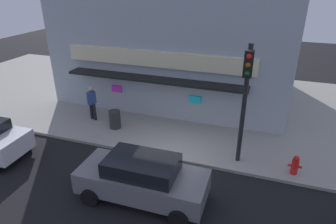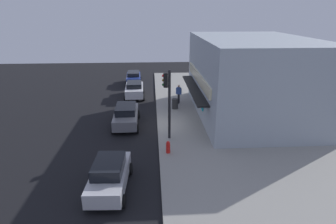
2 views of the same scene
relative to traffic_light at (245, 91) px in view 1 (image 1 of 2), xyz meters
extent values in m
plane|color=black|center=(-2.59, -0.68, -3.24)|extent=(56.78, 56.78, 0.00)
cube|color=gray|center=(-2.59, 5.62, -3.17)|extent=(37.85, 12.59, 0.13)
cube|color=#9EA8B2|center=(-4.65, 7.26, 0.09)|extent=(12.98, 8.72, 6.39)
cube|color=beige|center=(-4.65, 2.82, 0.09)|extent=(9.87, 0.16, 0.79)
cube|color=black|center=(-4.65, 2.47, -0.85)|extent=(9.35, 0.90, 0.12)
cube|color=#E533CC|center=(-6.96, 2.84, -1.76)|extent=(0.58, 0.08, 0.37)
cube|color=#19D8E5|center=(-2.56, 2.84, -1.80)|extent=(0.61, 0.08, 0.39)
cylinder|color=black|center=(0.00, 0.11, -0.69)|extent=(0.18, 0.18, 4.83)
cube|color=black|center=(0.00, -0.14, 1.05)|extent=(0.32, 0.28, 0.95)
sphere|color=red|center=(0.00, -0.29, 1.35)|extent=(0.18, 0.18, 0.18)
sphere|color=brown|center=(0.00, -0.29, 1.05)|extent=(0.18, 0.18, 0.18)
sphere|color=#0F4C19|center=(0.00, -0.29, 0.75)|extent=(0.18, 0.18, 0.18)
cylinder|color=red|center=(2.16, -0.10, -2.80)|extent=(0.27, 0.27, 0.61)
sphere|color=red|center=(2.16, -0.10, -2.42)|extent=(0.23, 0.23, 0.23)
cylinder|color=red|center=(1.96, -0.10, -2.77)|extent=(0.12, 0.10, 0.10)
cylinder|color=red|center=(2.35, -0.10, -2.77)|extent=(0.12, 0.10, 0.10)
cylinder|color=#2D2D2D|center=(-6.16, 1.02, -2.65)|extent=(0.56, 0.56, 0.92)
cylinder|color=black|center=(-7.84, 1.54, -2.65)|extent=(0.20, 0.20, 0.90)
cylinder|color=black|center=(-7.59, 1.45, -2.65)|extent=(0.20, 0.20, 0.90)
cube|color=#334C8C|center=(-7.72, 1.49, -1.87)|extent=(0.36, 0.47, 0.66)
sphere|color=tan|center=(-7.72, 1.49, -1.40)|extent=(0.22, 0.22, 0.22)
cylinder|color=#334C8C|center=(-7.79, 1.28, -1.90)|extent=(0.13, 0.13, 0.59)
cylinder|color=#334C8C|center=(-7.65, 1.71, -1.90)|extent=(0.13, 0.13, 0.59)
cube|color=slate|center=(-2.86, -3.12, -2.53)|extent=(4.44, 1.85, 0.77)
cube|color=black|center=(-2.86, -3.12, -1.88)|extent=(2.41, 1.54, 0.53)
cylinder|color=black|center=(-1.33, -2.20, -2.92)|extent=(0.64, 0.23, 0.64)
cylinder|color=black|center=(-1.30, -3.98, -2.92)|extent=(0.64, 0.23, 0.64)
cylinder|color=black|center=(-4.42, -2.25, -2.92)|extent=(0.64, 0.23, 0.64)
cylinder|color=black|center=(-4.39, -4.03, -2.92)|extent=(0.64, 0.23, 0.64)
cylinder|color=black|center=(-9.08, -1.92, -2.92)|extent=(0.65, 0.24, 0.64)
camera|label=1|loc=(0.62, -10.51, 3.85)|focal=31.48mm
camera|label=2|loc=(17.76, -1.03, 5.36)|focal=29.83mm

